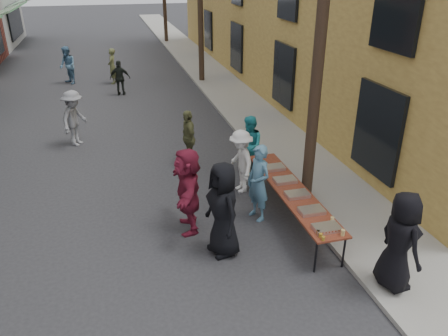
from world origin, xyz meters
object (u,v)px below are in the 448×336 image
serving_table (292,191)px  server (400,242)px  guest_front_a (223,209)px  utility_pole_near (323,5)px  guest_front_c (250,145)px  catering_tray_sausage (327,228)px

serving_table → server: (0.82, -2.67, 0.31)m
serving_table → guest_front_a: bearing=-155.8°
utility_pole_near → server: size_ratio=4.88×
serving_table → guest_front_a: guest_front_a is taller
server → guest_front_c: bearing=7.1°
guest_front_a → server: bearing=40.5°
utility_pole_near → catering_tray_sausage: (-0.77, -2.45, -3.71)m
catering_tray_sausage → serving_table: bearing=90.0°
guest_front_c → utility_pole_near: bearing=29.8°
utility_pole_near → guest_front_a: bearing=-147.9°
serving_table → server: size_ratio=2.17×
catering_tray_sausage → guest_front_c: bearing=92.0°
catering_tray_sausage → server: server is taller
utility_pole_near → guest_front_c: (-0.91, 1.76, -3.69)m
serving_table → guest_front_c: bearing=93.3°
utility_pole_near → server: (0.05, -3.47, -3.48)m
server → guest_front_a: bearing=50.9°
serving_table → guest_front_a: 1.97m
catering_tray_sausage → guest_front_c: size_ratio=0.31×
serving_table → guest_front_c: (-0.15, 2.56, 0.09)m
guest_front_c → server: server is taller
guest_front_c → server: bearing=12.8°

